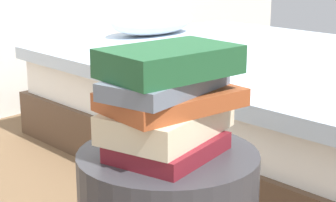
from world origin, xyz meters
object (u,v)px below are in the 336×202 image
(book_cream, at_px, (167,121))
(book_slate, at_px, (166,84))
(book_maroon, at_px, (168,147))
(bed, at_px, (263,100))
(book_rust, at_px, (173,100))
(book_forest, at_px, (170,61))

(book_cream, height_order, book_slate, book_slate)
(book_maroon, bearing_deg, bed, 16.13)
(book_slate, bearing_deg, book_maroon, -119.25)
(book_rust, bearing_deg, book_cream, 113.40)
(book_rust, bearing_deg, book_slate, 175.33)
(book_maroon, distance_m, book_rust, 0.10)
(book_slate, height_order, book_forest, book_forest)
(bed, distance_m, book_rust, 1.52)
(book_forest, bearing_deg, bed, 31.90)
(book_slate, bearing_deg, bed, 17.05)
(book_maroon, height_order, book_rust, book_rust)
(bed, distance_m, book_maroon, 1.52)
(book_maroon, xyz_separation_m, book_rust, (0.02, 0.01, 0.10))
(bed, height_order, book_slate, book_slate)
(bed, xyz_separation_m, book_forest, (-1.34, -0.62, 0.47))
(book_slate, bearing_deg, book_rust, -20.43)
(book_slate, bearing_deg, book_forest, -43.85)
(book_maroon, distance_m, book_slate, 0.14)
(bed, bearing_deg, book_cream, -151.48)
(book_rust, distance_m, book_slate, 0.04)
(bed, distance_m, book_forest, 1.55)
(book_maroon, relative_size, book_cream, 0.82)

